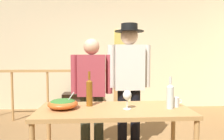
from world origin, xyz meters
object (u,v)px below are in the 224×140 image
object	(u,v)px
person_standing_left	(92,87)
person_standing_right	(129,75)
tv_console	(83,102)
serving_table	(114,115)
stair_railing	(72,87)
mug_white	(175,102)
salad_bowl	(63,103)
flat_screen_tv	(83,83)
wine_bottle_clear	(170,96)
framed_picture	(124,38)
wine_bottle_amber	(89,92)
wine_glass	(127,96)

from	to	relation	value
person_standing_left	person_standing_right	distance (m)	0.52
tv_console	serving_table	distance (m)	2.79
stair_railing	mug_white	distance (m)	2.46
salad_bowl	person_standing_left	xyz separation A→B (m)	(0.28, 0.62, 0.08)
flat_screen_tv	wine_bottle_clear	bearing A→B (deg)	-67.77
framed_picture	flat_screen_tv	xyz separation A→B (m)	(-0.99, -0.32, -1.07)
mug_white	person_standing_left	distance (m)	1.10
stair_railing	person_standing_right	world-z (taller)	person_standing_right
tv_console	person_standing_right	distance (m)	2.34
framed_picture	mug_white	distance (m)	3.11
tv_console	person_standing_right	bearing A→B (deg)	-69.14
serving_table	wine_bottle_clear	world-z (taller)	wine_bottle_clear
tv_console	framed_picture	bearing A→B (deg)	16.31
wine_bottle_clear	wine_bottle_amber	bearing A→B (deg)	168.34
tv_console	wine_bottle_amber	xyz separation A→B (m)	(0.27, -2.57, 0.69)
framed_picture	tv_console	distance (m)	1.83
flat_screen_tv	wine_bottle_amber	size ratio (longest dim) A/B	1.29
stair_railing	person_standing_left	size ratio (longest dim) A/B	1.88
wine_bottle_clear	mug_white	xyz separation A→B (m)	(0.09, 0.08, -0.08)
stair_railing	wine_glass	distance (m)	2.28
stair_railing	person_standing_right	distance (m)	1.75
salad_bowl	wine_bottle_amber	bearing A→B (deg)	21.48
stair_railing	wine_glass	bearing A→B (deg)	-68.78
salad_bowl	person_standing_left	size ratio (longest dim) A/B	0.20
tv_console	wine_bottle_amber	bearing A→B (deg)	-83.91
salad_bowl	wine_bottle_amber	xyz separation A→B (m)	(0.27, 0.11, 0.10)
flat_screen_tv	serving_table	distance (m)	2.72
wine_bottle_clear	person_standing_right	bearing A→B (deg)	115.31
framed_picture	tv_console	size ratio (longest dim) A/B	0.51
framed_picture	wine_bottle_amber	size ratio (longest dim) A/B	1.23
wine_bottle_amber	person_standing_left	world-z (taller)	person_standing_left
framed_picture	stair_railing	bearing A→B (deg)	-141.69
wine_glass	mug_white	size ratio (longest dim) A/B	1.63
framed_picture	flat_screen_tv	bearing A→B (deg)	-162.06
wine_glass	stair_railing	bearing A→B (deg)	111.22
flat_screen_tv	wine_bottle_clear	xyz separation A→B (m)	(1.11, -2.71, 0.22)
wine_glass	salad_bowl	bearing A→B (deg)	174.72
stair_railing	wine_glass	world-z (taller)	stair_railing
stair_railing	wine_bottle_clear	size ratio (longest dim) A/B	8.60
wine_bottle_amber	wine_bottle_clear	xyz separation A→B (m)	(0.83, -0.17, -0.02)
mug_white	person_standing_right	world-z (taller)	person_standing_right
wine_glass	flat_screen_tv	bearing A→B (deg)	103.79
wine_bottle_clear	person_standing_left	size ratio (longest dim) A/B	0.22
tv_console	person_standing_left	size ratio (longest dim) A/B	0.59
serving_table	salad_bowl	distance (m)	0.54
framed_picture	wine_glass	size ratio (longest dim) A/B	2.39
flat_screen_tv	wine_glass	size ratio (longest dim) A/B	2.50
framed_picture	flat_screen_tv	size ratio (longest dim) A/B	0.96
wine_bottle_amber	person_standing_left	distance (m)	0.52
salad_bowl	person_standing_right	world-z (taller)	person_standing_right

